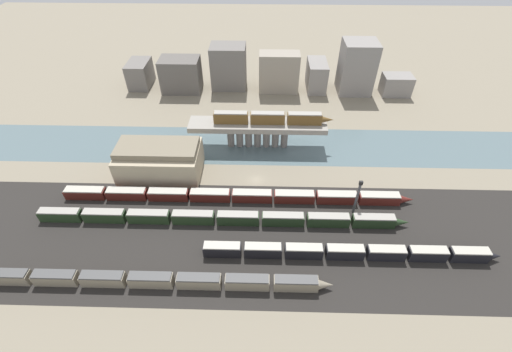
# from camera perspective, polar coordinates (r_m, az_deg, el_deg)

# --- Properties ---
(ground_plane) EXTENTS (400.00, 400.00, 0.00)m
(ground_plane) POSITION_cam_1_polar(r_m,az_deg,el_deg) (112.53, 0.03, -0.64)
(ground_plane) COLOR gray
(railbed_yard) EXTENTS (280.00, 42.00, 0.01)m
(railbed_yard) POSITION_cam_1_polar(r_m,az_deg,el_deg) (96.16, -0.33, -10.31)
(railbed_yard) COLOR #282623
(railbed_yard) RESTS_ON ground
(river_water) EXTENTS (320.00, 22.74, 0.01)m
(river_water) POSITION_cam_1_polar(r_m,az_deg,el_deg) (127.13, 0.25, 5.11)
(river_water) COLOR slate
(river_water) RESTS_ON ground
(bridge) EXTENTS (48.53, 8.53, 9.86)m
(bridge) POSITION_cam_1_polar(r_m,az_deg,el_deg) (122.85, 0.26, 7.89)
(bridge) COLOR gray
(bridge) RESTS_ON ground
(train_on_bridge) EXTENTS (41.70, 2.60, 4.20)m
(train_on_bridge) POSITION_cam_1_polar(r_m,az_deg,el_deg) (120.42, 2.51, 9.63)
(train_on_bridge) COLOR brown
(train_on_bridge) RESTS_ON bridge
(train_yard_near) EXTENTS (84.53, 2.76, 3.75)m
(train_yard_near) POSITION_cam_1_polar(r_m,az_deg,el_deg) (89.90, -16.31, -16.32)
(train_yard_near) COLOR gray
(train_yard_near) RESTS_ON ground
(train_yard_mid) EXTENTS (77.20, 2.77, 3.79)m
(train_yard_mid) POSITION_cam_1_polar(r_m,az_deg,el_deg) (94.23, 15.25, -12.15)
(train_yard_mid) COLOR black
(train_yard_mid) RESTS_ON ground
(train_yard_far) EXTENTS (106.01, 2.74, 3.73)m
(train_yard_far) POSITION_cam_1_polar(r_m,az_deg,el_deg) (98.95, -5.96, -6.97)
(train_yard_far) COLOR #23381E
(train_yard_far) RESTS_ON ground
(train_yard_outer) EXTENTS (106.72, 3.09, 3.42)m
(train_yard_outer) POSITION_cam_1_polar(r_m,az_deg,el_deg) (104.98, -3.30, -3.30)
(train_yard_outer) COLOR #5B1E19
(train_yard_outer) RESTS_ON ground
(warehouse_building) EXTENTS (26.23, 15.87, 11.34)m
(warehouse_building) POSITION_cam_1_polar(r_m,az_deg,el_deg) (116.17, -15.73, 2.58)
(warehouse_building) COLOR tan
(warehouse_building) RESTS_ON ground
(signal_tower) EXTENTS (1.00, 0.75, 12.34)m
(signal_tower) POSITION_cam_1_polar(r_m,az_deg,el_deg) (102.10, 16.50, -3.36)
(signal_tower) COLOR #4C4C51
(signal_tower) RESTS_ON ground
(city_block_far_left) EXTENTS (9.33, 14.43, 11.24)m
(city_block_far_left) POSITION_cam_1_polar(r_m,az_deg,el_deg) (174.43, -18.77, 15.83)
(city_block_far_left) COLOR slate
(city_block_far_left) RESTS_ON ground
(city_block_left) EXTENTS (17.47, 11.59, 14.78)m
(city_block_left) POSITION_cam_1_polar(r_m,az_deg,el_deg) (164.31, -12.41, 16.16)
(city_block_left) COLOR #605B56
(city_block_left) RESTS_ON ground
(city_block_center) EXTENTS (15.63, 11.86, 19.20)m
(city_block_center) POSITION_cam_1_polar(r_m,az_deg,el_deg) (163.66, -4.58, 17.72)
(city_block_center) COLOR slate
(city_block_center) RESTS_ON ground
(city_block_right) EXTENTS (17.70, 8.38, 17.57)m
(city_block_right) POSITION_cam_1_polar(r_m,az_deg,el_deg) (159.85, 3.84, 16.83)
(city_block_right) COLOR gray
(city_block_right) RESTS_ON ground
(city_block_far_right) EXTENTS (8.36, 15.32, 12.52)m
(city_block_far_right) POSITION_cam_1_polar(r_m,az_deg,el_deg) (165.17, 10.04, 16.19)
(city_block_far_right) COLOR gray
(city_block_far_right) RESTS_ON ground
(city_block_tall) EXTENTS (14.60, 13.17, 22.58)m
(city_block_tall) POSITION_cam_1_polar(r_m,az_deg,el_deg) (164.53, 16.45, 16.99)
(city_block_tall) COLOR gray
(city_block_tall) RESTS_ON ground
(city_block_low) EXTENTS (12.71, 8.47, 8.93)m
(city_block_low) POSITION_cam_1_polar(r_m,az_deg,el_deg) (170.52, 22.33, 13.88)
(city_block_low) COLOR gray
(city_block_low) RESTS_ON ground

